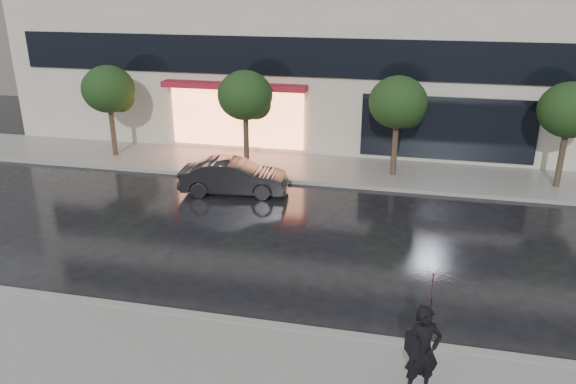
# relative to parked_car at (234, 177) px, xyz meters

# --- Properties ---
(ground) EXTENTS (120.00, 120.00, 0.00)m
(ground) POSITION_rel_parked_car_xyz_m (2.56, -6.95, -0.64)
(ground) COLOR black
(ground) RESTS_ON ground
(sidewalk_far) EXTENTS (60.00, 3.50, 0.12)m
(sidewalk_far) POSITION_rel_parked_car_xyz_m (2.56, 3.30, -0.58)
(sidewalk_far) COLOR slate
(sidewalk_far) RESTS_ON ground
(curb_near) EXTENTS (60.00, 0.25, 0.14)m
(curb_near) POSITION_rel_parked_car_xyz_m (2.56, -7.95, -0.57)
(curb_near) COLOR gray
(curb_near) RESTS_ON ground
(curb_far) EXTENTS (60.00, 0.25, 0.14)m
(curb_far) POSITION_rel_parked_car_xyz_m (2.56, 1.55, -0.57)
(curb_far) COLOR gray
(curb_far) RESTS_ON ground
(tree_far_west) EXTENTS (2.20, 2.20, 3.99)m
(tree_far_west) POSITION_rel_parked_car_xyz_m (-6.38, 3.08, 2.28)
(tree_far_west) COLOR #33261C
(tree_far_west) RESTS_ON ground
(tree_mid_west) EXTENTS (2.20, 2.20, 3.99)m
(tree_mid_west) POSITION_rel_parked_car_xyz_m (-0.38, 3.08, 2.28)
(tree_mid_west) COLOR #33261C
(tree_mid_west) RESTS_ON ground
(tree_mid_east) EXTENTS (2.20, 2.20, 3.99)m
(tree_mid_east) POSITION_rel_parked_car_xyz_m (5.62, 3.08, 2.28)
(tree_mid_east) COLOR #33261C
(tree_mid_east) RESTS_ON ground
(tree_far_east) EXTENTS (2.20, 2.20, 3.99)m
(tree_far_east) POSITION_rel_parked_car_xyz_m (11.62, 3.08, 2.28)
(tree_far_east) COLOR #33261C
(tree_far_east) RESTS_ON ground
(parked_car) EXTENTS (4.02, 1.85, 1.28)m
(parked_car) POSITION_rel_parked_car_xyz_m (0.00, 0.00, 0.00)
(parked_car) COLOR black
(parked_car) RESTS_ON ground
(pedestrian_with_umbrella) EXTENTS (1.30, 1.31, 2.53)m
(pedestrian_with_umbrella) POSITION_rel_parked_car_xyz_m (6.70, -9.42, 1.12)
(pedestrian_with_umbrella) COLOR black
(pedestrian_with_umbrella) RESTS_ON sidewalk_near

